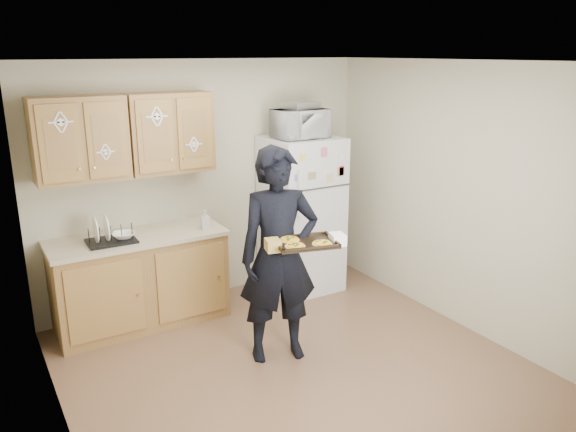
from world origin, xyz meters
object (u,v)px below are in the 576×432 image
(person, at_px, (279,256))
(dish_rack, at_px, (111,233))
(refrigerator, at_px, (301,215))
(microwave, at_px, (300,124))
(baking_tray, at_px, (306,243))

(person, xyz_separation_m, dish_rack, (-1.10, 1.15, 0.06))
(refrigerator, distance_m, microwave, 1.00)
(person, height_order, dish_rack, person)
(microwave, relative_size, dish_rack, 1.27)
(refrigerator, xyz_separation_m, microwave, (-0.06, -0.05, 1.00))
(refrigerator, relative_size, person, 0.92)
(dish_rack, bearing_deg, baking_tray, -50.81)
(person, bearing_deg, refrigerator, 65.89)
(dish_rack, bearing_deg, refrigerator, 0.34)
(person, height_order, baking_tray, person)
(microwave, bearing_deg, person, -132.30)
(refrigerator, xyz_separation_m, baking_tray, (-0.88, -1.45, 0.26))
(person, distance_m, microwave, 1.71)
(refrigerator, height_order, person, person)
(microwave, height_order, dish_rack, microwave)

